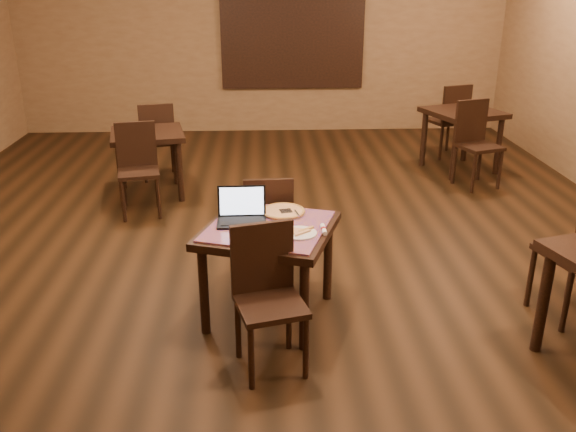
{
  "coord_description": "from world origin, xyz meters",
  "views": [
    {
      "loc": [
        -0.05,
        -5.34,
        2.51
      ],
      "look_at": [
        0.15,
        -1.18,
        0.85
      ],
      "focal_mm": 38.0,
      "sensor_mm": 36.0,
      "label": 1
    }
  ],
  "objects_px": {
    "other_table_a": "(463,121)",
    "other_table_a_chair_near": "(475,138)",
    "other_table_a_chair_far": "(451,117)",
    "other_table_b": "(148,143)",
    "tiled_table": "(269,238)",
    "chair_main_far": "(268,222)",
    "other_table_b_chair_far": "(157,137)",
    "laptop": "(242,212)",
    "other_table_b_chair_near": "(138,163)",
    "chair_main_near": "(267,289)",
    "pizza_pan": "(283,213)"
  },
  "relations": [
    {
      "from": "laptop",
      "to": "other_table_b",
      "type": "bearing_deg",
      "value": 112.32
    },
    {
      "from": "laptop",
      "to": "other_table_a_chair_far",
      "type": "height_order",
      "value": "other_table_a_chair_far"
    },
    {
      "from": "other_table_b_chair_near",
      "to": "other_table_b",
      "type": "bearing_deg",
      "value": 76.89
    },
    {
      "from": "other_table_a_chair_far",
      "to": "other_table_b_chair_near",
      "type": "relative_size",
      "value": 1.06
    },
    {
      "from": "pizza_pan",
      "to": "other_table_a_chair_near",
      "type": "distance_m",
      "value": 3.82
    },
    {
      "from": "other_table_a",
      "to": "other_table_a_chair_near",
      "type": "bearing_deg",
      "value": -111.84
    },
    {
      "from": "laptop",
      "to": "pizza_pan",
      "type": "height_order",
      "value": "laptop"
    },
    {
      "from": "laptop",
      "to": "other_table_a_chair_near",
      "type": "height_order",
      "value": "other_table_a_chair_near"
    },
    {
      "from": "chair_main_near",
      "to": "tiled_table",
      "type": "bearing_deg",
      "value": 72.99
    },
    {
      "from": "other_table_a",
      "to": "laptop",
      "type": "bearing_deg",
      "value": -147.31
    },
    {
      "from": "other_table_a",
      "to": "other_table_b_chair_far",
      "type": "distance_m",
      "value": 4.05
    },
    {
      "from": "laptop",
      "to": "other_table_b_chair_near",
      "type": "relative_size",
      "value": 0.37
    },
    {
      "from": "tiled_table",
      "to": "chair_main_near",
      "type": "distance_m",
      "value": 0.62
    },
    {
      "from": "other_table_a_chair_far",
      "to": "other_table_b_chair_far",
      "type": "distance_m",
      "value": 4.16
    },
    {
      "from": "chair_main_near",
      "to": "pizza_pan",
      "type": "distance_m",
      "value": 0.89
    },
    {
      "from": "other_table_b",
      "to": "other_table_a_chair_far",
      "type": "bearing_deg",
      "value": 8.21
    },
    {
      "from": "laptop",
      "to": "other_table_a",
      "type": "relative_size",
      "value": 0.33
    },
    {
      "from": "laptop",
      "to": "other_table_a_chair_near",
      "type": "bearing_deg",
      "value": 46.0
    },
    {
      "from": "tiled_table",
      "to": "chair_main_far",
      "type": "bearing_deg",
      "value": 108.31
    },
    {
      "from": "chair_main_near",
      "to": "other_table_a_chair_far",
      "type": "distance_m",
      "value": 5.67
    },
    {
      "from": "chair_main_far",
      "to": "other_table_b_chair_far",
      "type": "relative_size",
      "value": 0.95
    },
    {
      "from": "other_table_a_chair_near",
      "to": "other_table_b",
      "type": "bearing_deg",
      "value": 163.86
    },
    {
      "from": "other_table_a",
      "to": "other_table_b_chair_far",
      "type": "relative_size",
      "value": 1.11
    },
    {
      "from": "chair_main_near",
      "to": "other_table_a_chair_far",
      "type": "relative_size",
      "value": 0.93
    },
    {
      "from": "other_table_a_chair_near",
      "to": "other_table_b_chair_far",
      "type": "xyz_separation_m",
      "value": [
        -4.01,
        0.38,
        -0.03
      ]
    },
    {
      "from": "other_table_a_chair_far",
      "to": "other_table_b",
      "type": "bearing_deg",
      "value": 0.57
    },
    {
      "from": "other_table_a_chair_near",
      "to": "laptop",
      "type": "bearing_deg",
      "value": -152.36
    },
    {
      "from": "chair_main_near",
      "to": "other_table_a",
      "type": "distance_m",
      "value": 5.12
    },
    {
      "from": "pizza_pan",
      "to": "other_table_a_chair_far",
      "type": "relative_size",
      "value": 0.32
    },
    {
      "from": "other_table_a_chair_far",
      "to": "other_table_b_chair_far",
      "type": "height_order",
      "value": "other_table_a_chair_far"
    },
    {
      "from": "pizza_pan",
      "to": "other_table_b_chair_near",
      "type": "distance_m",
      "value": 2.59
    },
    {
      "from": "chair_main_near",
      "to": "pizza_pan",
      "type": "bearing_deg",
      "value": 65.63
    },
    {
      "from": "tiled_table",
      "to": "chair_main_near",
      "type": "height_order",
      "value": "chair_main_near"
    },
    {
      "from": "laptop",
      "to": "other_table_a_chair_far",
      "type": "distance_m",
      "value": 5.15
    },
    {
      "from": "other_table_a_chair_far",
      "to": "tiled_table",
      "type": "bearing_deg",
      "value": 39.27
    },
    {
      "from": "other_table_a_chair_far",
      "to": "other_table_a_chair_near",
      "type": "bearing_deg",
      "value": 68.16
    },
    {
      "from": "other_table_a",
      "to": "other_table_a_chair_near",
      "type": "height_order",
      "value": "other_table_a_chair_near"
    },
    {
      "from": "pizza_pan",
      "to": "other_table_b_chair_near",
      "type": "relative_size",
      "value": 0.34
    },
    {
      "from": "other_table_a_chair_far",
      "to": "other_table_b_chair_near",
      "type": "distance_m",
      "value": 4.58
    },
    {
      "from": "laptop",
      "to": "other_table_b",
      "type": "height_order",
      "value": "laptop"
    },
    {
      "from": "laptop",
      "to": "chair_main_far",
      "type": "bearing_deg",
      "value": 67.42
    },
    {
      "from": "chair_main_far",
      "to": "other_table_b_chair_far",
      "type": "xyz_separation_m",
      "value": [
        -1.38,
        2.88,
        0.03
      ]
    },
    {
      "from": "tiled_table",
      "to": "other_table_b_chair_near",
      "type": "xyz_separation_m",
      "value": [
        -1.41,
        2.32,
        -0.09
      ]
    },
    {
      "from": "pizza_pan",
      "to": "other_table_a",
      "type": "distance_m",
      "value": 4.33
    },
    {
      "from": "other_table_a_chair_far",
      "to": "chair_main_near",
      "type": "bearing_deg",
      "value": 42.34
    },
    {
      "from": "laptop",
      "to": "other_table_b_chair_near",
      "type": "height_order",
      "value": "laptop"
    },
    {
      "from": "pizza_pan",
      "to": "tiled_table",
      "type": "bearing_deg",
      "value": -116.57
    },
    {
      "from": "other_table_b",
      "to": "other_table_b_chair_near",
      "type": "relative_size",
      "value": 0.97
    },
    {
      "from": "other_table_a_chair_far",
      "to": "other_table_b",
      "type": "distance_m",
      "value": 4.34
    },
    {
      "from": "other_table_b_chair_near",
      "to": "other_table_a_chair_far",
      "type": "bearing_deg",
      "value": 15.09
    }
  ]
}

